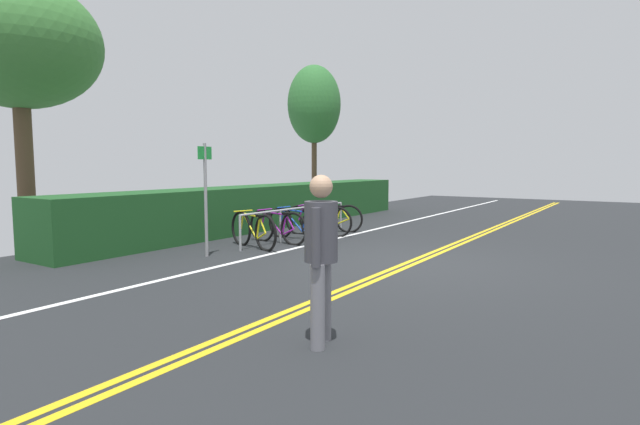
# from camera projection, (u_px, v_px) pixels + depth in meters

# --- Properties ---
(ground_plane) EXTENTS (37.42, 13.43, 0.05)m
(ground_plane) POSITION_uv_depth(u_px,v_px,m) (412.00, 264.00, 8.87)
(ground_plane) COLOR #232628
(centre_line_yellow_inner) EXTENTS (33.68, 0.10, 0.00)m
(centre_line_yellow_inner) POSITION_uv_depth(u_px,v_px,m) (416.00, 263.00, 8.83)
(centre_line_yellow_inner) COLOR gold
(centre_line_yellow_inner) RESTS_ON ground_plane
(centre_line_yellow_outer) EXTENTS (33.68, 0.10, 0.00)m
(centre_line_yellow_outer) POSITION_uv_depth(u_px,v_px,m) (408.00, 262.00, 8.91)
(centre_line_yellow_outer) COLOR gold
(centre_line_yellow_outer) RESTS_ON ground_plane
(bike_lane_stripe_white) EXTENTS (33.68, 0.12, 0.00)m
(bike_lane_stripe_white) POSITION_uv_depth(u_px,v_px,m) (292.00, 249.00, 10.32)
(bike_lane_stripe_white) COLOR white
(bike_lane_stripe_white) RESTS_ON ground_plane
(bike_rack) EXTENTS (4.00, 0.05, 0.75)m
(bike_rack) POSITION_uv_depth(u_px,v_px,m) (297.00, 216.00, 11.68)
(bike_rack) COLOR #9EA0A5
(bike_rack) RESTS_ON ground_plane
(bicycle_0) EXTENTS (0.62, 1.67, 0.79)m
(bicycle_0) POSITION_uv_depth(u_px,v_px,m) (253.00, 230.00, 10.44)
(bicycle_0) COLOR black
(bicycle_0) RESTS_ON ground_plane
(bicycle_1) EXTENTS (0.46, 1.71, 0.77)m
(bicycle_1) POSITION_uv_depth(u_px,v_px,m) (277.00, 227.00, 11.09)
(bicycle_1) COLOR black
(bicycle_1) RESTS_ON ground_plane
(bicycle_2) EXTENTS (0.46, 1.77, 0.77)m
(bicycle_2) POSITION_uv_depth(u_px,v_px,m) (297.00, 224.00, 11.66)
(bicycle_2) COLOR black
(bicycle_2) RESTS_ON ground_plane
(bicycle_3) EXTENTS (0.46, 1.79, 0.78)m
(bicycle_3) POSITION_uv_depth(u_px,v_px,m) (318.00, 221.00, 12.28)
(bicycle_3) COLOR black
(bicycle_3) RESTS_ON ground_plane
(bicycle_4) EXTENTS (0.59, 1.70, 0.76)m
(bicycle_4) POSITION_uv_depth(u_px,v_px,m) (330.00, 218.00, 13.01)
(bicycle_4) COLOR black
(bicycle_4) RESTS_ON ground_plane
(pedestrian) EXTENTS (0.47, 0.32, 1.65)m
(pedestrian) POSITION_uv_depth(u_px,v_px,m) (321.00, 248.00, 4.77)
(pedestrian) COLOR slate
(pedestrian) RESTS_ON ground_plane
(sign_post_near) EXTENTS (0.36, 0.07, 2.14)m
(sign_post_near) POSITION_uv_depth(u_px,v_px,m) (205.00, 189.00, 9.36)
(sign_post_near) COLOR gray
(sign_post_near) RESTS_ON ground_plane
(hedge_backdrop) EXTENTS (12.95, 1.31, 1.16)m
(hedge_backdrop) POSITION_uv_depth(u_px,v_px,m) (268.00, 206.00, 14.08)
(hedge_backdrop) COLOR #1C4C21
(hedge_backdrop) RESTS_ON ground_plane
(tree_near_left) EXTENTS (3.26, 3.26, 5.51)m
(tree_near_left) POSITION_uv_depth(u_px,v_px,m) (18.00, 45.00, 10.17)
(tree_near_left) COLOR brown
(tree_near_left) RESTS_ON ground_plane
(tree_mid) EXTENTS (2.04, 2.04, 5.53)m
(tree_mid) POSITION_uv_depth(u_px,v_px,m) (314.00, 105.00, 19.17)
(tree_mid) COLOR brown
(tree_mid) RESTS_ON ground_plane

